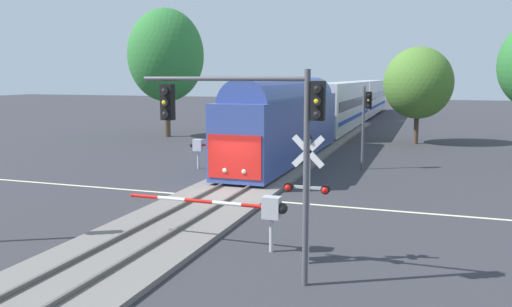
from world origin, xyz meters
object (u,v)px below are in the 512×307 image
object	(u,v)px
crossing_gate_near	(254,208)
traffic_signal_far_side	(366,114)
commuter_train	(341,104)
pine_left_background	(166,55)
elm_centre_background	(418,83)
crossing_gate_far	(208,146)
traffic_signal_near_right	(257,122)
crossing_signal_mast	(308,184)

from	to	relation	value
crossing_gate_near	traffic_signal_far_side	xyz separation A→B (m)	(1.53, 16.02, 1.94)
commuter_train	pine_left_background	distance (m)	18.42
crossing_gate_near	elm_centre_background	distance (m)	30.11
commuter_train	pine_left_background	size ratio (longest dim) A/B	5.58
crossing_gate_near	pine_left_background	size ratio (longest dim) A/B	0.48
crossing_gate_far	pine_left_background	bearing A→B (deg)	125.88
traffic_signal_near_right	elm_centre_background	xyz separation A→B (m)	(3.15, 31.94, 0.65)
crossing_gate_near	elm_centre_background	xyz separation A→B (m)	(4.05, 29.62, 3.61)
traffic_signal_far_side	elm_centre_background	xyz separation A→B (m)	(2.51, 13.61, 1.67)
traffic_signal_far_side	pine_left_background	distance (m)	23.02
traffic_signal_far_side	crossing_gate_far	bearing A→B (deg)	-161.32
pine_left_background	crossing_gate_far	bearing A→B (deg)	-54.12
traffic_signal_far_side	crossing_signal_mast	bearing A→B (deg)	-88.70
crossing_gate_near	crossing_gate_far	bearing A→B (deg)	119.60
crossing_signal_mast	crossing_gate_far	bearing A→B (deg)	124.16
traffic_signal_far_side	pine_left_background	size ratio (longest dim) A/B	0.43
crossing_gate_near	crossing_gate_far	world-z (taller)	crossing_gate_far
traffic_signal_far_side	traffic_signal_near_right	size ratio (longest dim) A/B	0.86
elm_centre_background	traffic_signal_far_side	bearing A→B (deg)	-100.46
commuter_train	pine_left_background	bearing A→B (deg)	-143.01
crossing_gate_far	crossing_gate_near	bearing A→B (deg)	-60.40
crossing_gate_far	traffic_signal_near_right	size ratio (longest dim) A/B	1.01
traffic_signal_far_side	elm_centre_background	bearing A→B (deg)	79.54
crossing_signal_mast	traffic_signal_far_side	distance (m)	16.75
commuter_train	crossing_gate_near	world-z (taller)	commuter_train
commuter_train	crossing_gate_near	xyz separation A→B (m)	(3.71, -38.30, -1.35)
crossing_gate_near	traffic_signal_near_right	world-z (taller)	traffic_signal_near_right
elm_centre_background	pine_left_background	size ratio (longest dim) A/B	0.68
crossing_signal_mast	traffic_signal_near_right	xyz separation A→B (m)	(-1.02, -1.62, 1.92)
crossing_gate_far	traffic_signal_near_right	bearing A→B (deg)	-61.62
crossing_gate_far	elm_centre_background	distance (m)	20.49
crossing_gate_near	crossing_gate_far	size ratio (longest dim) A/B	0.97
crossing_gate_far	pine_left_background	distance (m)	18.98
crossing_gate_near	traffic_signal_near_right	size ratio (longest dim) A/B	0.98
crossing_signal_mast	pine_left_background	bearing A→B (deg)	125.06
crossing_signal_mast	elm_centre_background	size ratio (longest dim) A/B	0.50
crossing_gate_far	commuter_train	bearing A→B (deg)	81.73
crossing_gate_near	crossing_signal_mast	world-z (taller)	crossing_signal_mast
elm_centre_background	crossing_gate_far	bearing A→B (deg)	-124.52
crossing_signal_mast	crossing_gate_near	bearing A→B (deg)	159.85
crossing_gate_near	crossing_signal_mast	xyz separation A→B (m)	(1.92, -0.70, 1.04)
crossing_signal_mast	elm_centre_background	bearing A→B (deg)	85.98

